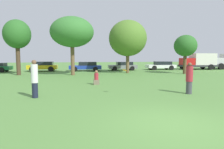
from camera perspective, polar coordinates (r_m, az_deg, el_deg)
ground_plane at (r=6.66m, az=16.97°, el=-13.35°), size 120.00×120.00×0.00m
person_thrower at (r=10.69m, az=-21.28°, el=-1.11°), size 0.34×0.34×1.91m
person_catcher at (r=11.81m, az=21.24°, el=-1.01°), size 0.37×0.37×1.74m
frisbee at (r=10.67m, az=3.61°, el=1.21°), size 0.24×0.23×0.14m
bystander_sitting at (r=14.68m, az=-4.50°, el=-1.19°), size 0.41×0.34×1.05m
tree_0 at (r=24.11m, az=-25.51°, el=10.22°), size 2.86×2.86×5.98m
tree_1 at (r=22.34m, az=-11.34°, el=11.77°), size 4.67×4.67×6.30m
tree_2 at (r=24.63m, az=4.53°, el=10.26°), size 4.59×4.59×6.41m
tree_3 at (r=24.79m, az=20.26°, el=7.65°), size 2.60×2.60×4.51m
parked_car_yellow at (r=28.77m, az=-19.07°, el=2.27°), size 3.90×1.97×1.32m
parked_car_blue at (r=27.94m, az=-7.48°, el=2.38°), size 4.43×1.94×1.27m
parked_car_grey at (r=29.20m, az=3.16°, el=2.50°), size 4.12×2.03×1.22m
parked_car_white at (r=31.03m, az=13.92°, el=2.57°), size 4.27×2.05×1.25m
delivery_truck_red at (r=33.63m, az=23.58°, el=3.58°), size 5.62×2.45×2.47m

